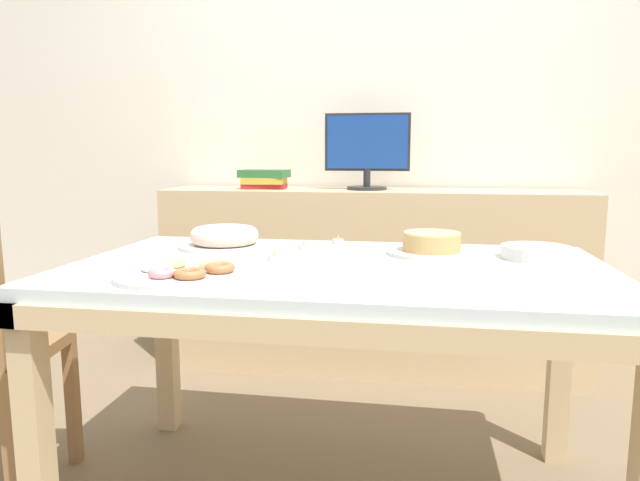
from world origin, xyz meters
The scene contains 12 objects.
wall_back centered at (0.00, 1.53, 1.30)m, with size 8.00×0.10×2.60m, color silver.
dining_table centered at (0.00, 0.00, 0.68)m, with size 1.60×0.92×0.77m.
sideboard centered at (0.00, 1.23, 0.46)m, with size 2.09×0.44×0.92m.
computer_monitor centered at (-0.02, 1.23, 1.10)m, with size 0.42×0.20×0.38m.
book_stack centered at (-0.56, 1.23, 0.96)m, with size 0.25×0.19×0.10m.
cake_chocolate_round centered at (0.28, 0.21, 0.80)m, with size 0.28×0.28×0.07m.
cake_golden_bundt centered at (-0.43, 0.23, 0.81)m, with size 0.31×0.31×0.07m.
pastry_platter centered at (-0.37, -0.25, 0.79)m, with size 0.36×0.36×0.04m.
plate_stack centered at (0.59, 0.18, 0.79)m, with size 0.21×0.21×0.04m.
tealight_right_edge centered at (-0.15, 0.23, 0.78)m, with size 0.04×0.04×0.04m.
tealight_near_cakes centered at (-0.05, 0.38, 0.78)m, with size 0.04×0.04×0.04m.
tealight_left_edge centered at (-0.20, 0.02, 0.78)m, with size 0.04×0.04×0.04m.
Camera 1 is at (0.22, -1.64, 1.09)m, focal length 32.00 mm.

